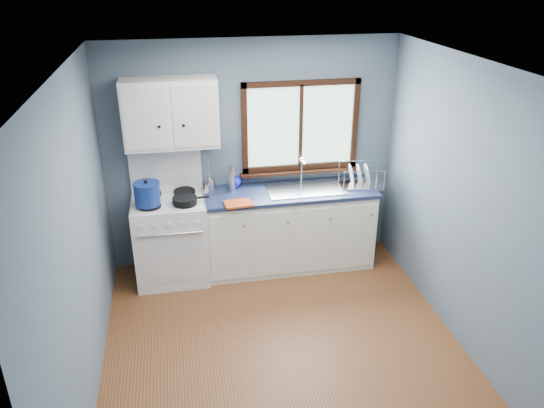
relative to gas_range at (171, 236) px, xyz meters
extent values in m
cube|color=brown|center=(0.95, -1.47, -0.50)|extent=(3.20, 3.60, 0.02)
cube|color=white|center=(0.95, -1.47, 2.02)|extent=(3.20, 3.60, 0.02)
cube|color=slate|center=(0.95, 0.34, 0.76)|extent=(3.20, 0.02, 2.50)
cube|color=slate|center=(0.95, -3.28, 0.76)|extent=(3.20, 0.02, 2.50)
cube|color=slate|center=(-0.66, -1.47, 0.76)|extent=(0.02, 3.60, 2.50)
cube|color=slate|center=(2.56, -1.47, 0.76)|extent=(0.02, 3.60, 2.50)
cube|color=white|center=(0.00, -0.01, -0.03)|extent=(0.76, 0.65, 0.92)
cube|color=white|center=(0.00, 0.30, 0.65)|extent=(0.76, 0.05, 0.44)
cube|color=silver|center=(0.00, -0.01, 0.43)|extent=(0.72, 0.59, 0.01)
cylinder|color=black|center=(-0.18, -0.16, 0.45)|extent=(0.23, 0.23, 0.03)
cylinder|color=black|center=(0.18, -0.16, 0.45)|extent=(0.23, 0.23, 0.03)
cylinder|color=black|center=(-0.18, 0.14, 0.45)|extent=(0.23, 0.23, 0.03)
cylinder|color=black|center=(0.18, 0.14, 0.45)|extent=(0.23, 0.23, 0.03)
cylinder|color=silver|center=(0.00, -0.35, 0.21)|extent=(0.66, 0.02, 0.02)
cube|color=silver|center=(0.00, -0.33, -0.09)|extent=(0.66, 0.01, 0.55)
cube|color=white|center=(1.31, 0.02, -0.05)|extent=(1.85, 0.60, 0.88)
cube|color=black|center=(1.31, 0.04, -0.45)|extent=(1.85, 0.54, 0.08)
cube|color=#17213C|center=(1.31, 0.02, 0.41)|extent=(1.89, 0.64, 0.04)
cube|color=silver|center=(1.49, 0.02, 0.43)|extent=(0.84, 0.46, 0.01)
cube|color=silver|center=(1.29, 0.02, 0.36)|extent=(0.36, 0.40, 0.14)
cube|color=silver|center=(1.69, 0.02, 0.36)|extent=(0.36, 0.40, 0.14)
cylinder|color=silver|center=(1.49, 0.22, 0.57)|extent=(0.02, 0.02, 0.28)
cylinder|color=silver|center=(1.49, 0.15, 0.70)|extent=(0.02, 0.16, 0.02)
sphere|color=silver|center=(1.49, 0.22, 0.71)|extent=(0.04, 0.04, 0.04)
cube|color=#9EC6A8|center=(1.49, 0.32, 1.06)|extent=(1.22, 0.01, 0.92)
cube|color=black|center=(1.49, 0.30, 1.53)|extent=(1.30, 0.05, 0.06)
cube|color=black|center=(1.49, 0.30, 0.59)|extent=(1.30, 0.05, 0.06)
cube|color=black|center=(0.87, 0.30, 1.06)|extent=(0.06, 0.05, 1.00)
cube|color=black|center=(2.10, 0.30, 1.06)|extent=(0.06, 0.05, 1.00)
cube|color=black|center=(1.49, 0.30, 1.06)|extent=(0.03, 0.05, 0.92)
cube|color=black|center=(1.49, 0.27, 0.54)|extent=(1.36, 0.10, 0.03)
cube|color=white|center=(0.10, 0.16, 1.31)|extent=(0.95, 0.32, 0.70)
cube|color=white|center=(-0.14, -0.01, 1.31)|extent=(0.44, 0.01, 0.62)
cube|color=white|center=(0.34, -0.01, 1.31)|extent=(0.44, 0.01, 0.62)
sphere|color=black|center=(-0.02, -0.02, 1.23)|extent=(0.03, 0.03, 0.03)
sphere|color=black|center=(0.22, -0.02, 1.23)|extent=(0.03, 0.03, 0.03)
cylinder|color=black|center=(0.17, -0.16, 0.49)|extent=(0.28, 0.28, 0.05)
cube|color=black|center=(0.35, -0.14, 0.49)|extent=(0.14, 0.04, 0.02)
cylinder|color=navy|center=(-0.19, -0.15, 0.58)|extent=(0.32, 0.32, 0.22)
cylinder|color=navy|center=(-0.19, -0.15, 0.69)|extent=(0.33, 0.33, 0.01)
sphere|color=black|center=(-0.19, -0.15, 0.71)|extent=(0.05, 0.05, 0.04)
cylinder|color=silver|center=(0.44, 0.13, 0.51)|extent=(0.17, 0.17, 0.17)
cylinder|color=silver|center=(0.46, 0.14, 0.68)|extent=(0.01, 0.01, 0.25)
cylinder|color=silver|center=(0.42, 0.14, 0.71)|extent=(0.01, 0.01, 0.29)
cylinder|color=silver|center=(0.45, 0.10, 0.67)|extent=(0.01, 0.01, 0.22)
cylinder|color=silver|center=(0.69, 0.12, 0.57)|extent=(0.09, 0.09, 0.30)
imported|color=#1722CB|center=(0.72, 0.17, 0.56)|extent=(0.14, 0.14, 0.28)
cube|color=#C6441A|center=(0.71, -0.24, 0.44)|extent=(0.29, 0.22, 0.02)
cube|color=silver|center=(2.12, 0.03, 0.43)|extent=(0.51, 0.42, 0.02)
cylinder|color=silver|center=(1.88, -0.10, 0.54)|extent=(0.01, 0.01, 0.22)
cylinder|color=silver|center=(2.32, -0.16, 0.54)|extent=(0.01, 0.01, 0.22)
cylinder|color=silver|center=(1.93, 0.23, 0.54)|extent=(0.01, 0.01, 0.22)
cylinder|color=silver|center=(2.36, 0.16, 0.54)|extent=(0.01, 0.01, 0.22)
cylinder|color=silver|center=(2.10, -0.13, 0.65)|extent=(0.44, 0.07, 0.01)
cylinder|color=silver|center=(2.15, 0.20, 0.65)|extent=(0.44, 0.07, 0.01)
cylinder|color=white|center=(2.01, 0.05, 0.55)|extent=(0.10, 0.25, 0.24)
cylinder|color=white|center=(2.10, 0.04, 0.55)|extent=(0.10, 0.25, 0.24)
cylinder|color=white|center=(2.19, 0.02, 0.55)|extent=(0.10, 0.25, 0.24)
camera|label=1|loc=(0.13, -5.15, 2.70)|focal=35.00mm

